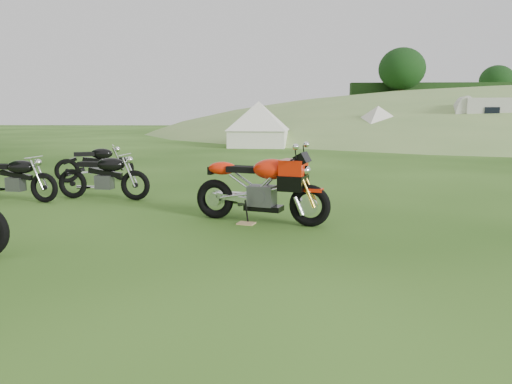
# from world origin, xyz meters

# --- Properties ---
(ground) EXTENTS (120.00, 120.00, 0.00)m
(ground) POSITION_xyz_m (0.00, 0.00, 0.00)
(ground) COLOR #1D410E
(ground) RESTS_ON ground
(sport_motorcycle) EXTENTS (2.22, 1.20, 1.30)m
(sport_motorcycle) POSITION_xyz_m (-0.39, 2.07, 0.65)
(sport_motorcycle) COLOR red
(sport_motorcycle) RESTS_ON ground
(plywood_board) EXTENTS (0.32, 0.28, 0.02)m
(plywood_board) POSITION_xyz_m (-0.61, 1.91, 0.01)
(plywood_board) COLOR tan
(plywood_board) RESTS_ON ground
(vintage_moto_b) EXTENTS (1.87, 0.73, 0.96)m
(vintage_moto_b) POSITION_xyz_m (-5.31, 3.68, 0.48)
(vintage_moto_b) COLOR black
(vintage_moto_b) RESTS_ON ground
(vintage_moto_c) EXTENTS (1.92, 0.65, 0.99)m
(vintage_moto_c) POSITION_xyz_m (-3.64, 3.99, 0.50)
(vintage_moto_c) COLOR black
(vintage_moto_c) RESTS_ON ground
(vintage_moto_d) EXTENTS (1.88, 1.14, 0.98)m
(vintage_moto_d) POSITION_xyz_m (-4.79, 6.57, 0.49)
(vintage_moto_d) COLOR black
(vintage_moto_d) RESTS_ON ground
(tent_left) EXTENTS (2.97, 2.97, 2.41)m
(tent_left) POSITION_xyz_m (-1.24, 19.50, 1.20)
(tent_left) COLOR white
(tent_left) RESTS_ON ground
(tent_mid) EXTENTS (3.38, 3.38, 2.27)m
(tent_mid) POSITION_xyz_m (5.00, 21.23, 1.14)
(tent_mid) COLOR silver
(tent_mid) RESTS_ON ground
(caravan) EXTENTS (5.70, 3.45, 2.49)m
(caravan) POSITION_xyz_m (11.34, 20.15, 1.25)
(caravan) COLOR beige
(caravan) RESTS_ON ground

